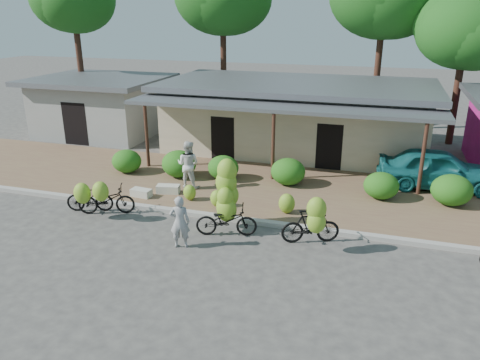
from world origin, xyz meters
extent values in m
plane|color=#42403D|center=(0.00, 0.00, 0.00)|extent=(100.00, 100.00, 0.00)
cube|color=olive|center=(0.00, 5.00, 0.06)|extent=(60.00, 6.00, 0.12)
cube|color=#A8A399|center=(0.00, 2.00, 0.07)|extent=(60.00, 0.25, 0.15)
cube|color=beige|center=(0.00, 11.00, 1.55)|extent=(12.00, 6.00, 3.10)
cube|color=slate|center=(0.00, 11.00, 3.23)|extent=(13.00, 7.00, 0.25)
cube|color=black|center=(0.00, 8.05, 1.10)|extent=(1.40, 0.12, 2.20)
cube|color=slate|center=(0.00, 7.00, 2.90)|extent=(13.00, 2.00, 0.15)
cylinder|color=#48291C|center=(-5.60, 6.10, 1.43)|extent=(0.14, 0.14, 2.85)
cylinder|color=#48291C|center=(0.00, 6.10, 1.43)|extent=(0.14, 0.14, 2.85)
cylinder|color=#48291C|center=(5.60, 6.10, 1.43)|extent=(0.14, 0.14, 2.85)
cube|color=gray|center=(-11.00, 11.00, 1.45)|extent=(6.00, 5.00, 2.90)
cube|color=slate|center=(-11.00, 11.00, 3.02)|extent=(7.00, 6.00, 0.25)
cube|color=black|center=(-11.00, 8.55, 1.10)|extent=(1.40, 0.12, 2.20)
cylinder|color=#48291C|center=(-13.50, 13.00, 3.83)|extent=(0.36, 0.36, 7.67)
cylinder|color=#48291C|center=(-5.50, 16.00, 3.92)|extent=(0.36, 0.36, 7.84)
cylinder|color=#48291C|center=(3.50, 16.50, 3.93)|extent=(0.36, 0.36, 7.85)
cylinder|color=#48291C|center=(7.50, 14.50, 3.03)|extent=(0.36, 0.36, 6.06)
ellipsoid|color=#134C14|center=(7.50, 14.50, 5.73)|extent=(4.80, 4.80, 3.84)
ellipsoid|color=#134C14|center=(7.00, 14.80, 6.03)|extent=(4.08, 4.08, 3.26)
ellipsoid|color=#255714|center=(-6.07, 5.08, 0.61)|extent=(1.25, 1.13, 0.98)
ellipsoid|color=#255714|center=(-3.72, 5.20, 0.68)|extent=(1.42, 1.28, 1.11)
ellipsoid|color=#255714|center=(-1.89, 5.47, 0.61)|extent=(1.26, 1.13, 0.98)
ellipsoid|color=#255714|center=(0.73, 5.64, 0.65)|extent=(1.35, 1.22, 1.06)
ellipsoid|color=#255714|center=(4.25, 5.20, 0.61)|extent=(1.26, 1.13, 0.98)
ellipsoid|color=#255714|center=(6.62, 5.32, 0.67)|extent=(1.41, 1.27, 1.10)
imported|color=black|center=(-4.68, 1.31, 0.50)|extent=(2.02, 1.30, 1.00)
ellipsoid|color=#80C130|center=(-4.45, 0.71, 1.06)|extent=(0.54, 0.46, 0.68)
imported|color=black|center=(-5.34, 1.31, 0.48)|extent=(1.68, 0.92, 0.97)
ellipsoid|color=#80C130|center=(-5.14, 0.69, 0.92)|extent=(0.57, 0.49, 0.72)
imported|color=black|center=(-0.22, 0.95, 0.50)|extent=(1.99, 1.13, 0.99)
ellipsoid|color=#80C130|center=(-0.42, 1.47, 0.71)|extent=(0.63, 0.54, 0.79)
ellipsoid|color=#80C130|center=(-0.32, 1.49, 1.12)|extent=(0.63, 0.54, 0.79)
ellipsoid|color=#80C130|center=(-0.40, 1.47, 1.54)|extent=(0.67, 0.57, 0.84)
ellipsoid|color=#80C130|center=(-0.37, 1.48, 1.92)|extent=(0.63, 0.53, 0.79)
ellipsoid|color=#80C130|center=(-0.28, 1.14, 0.77)|extent=(0.63, 0.54, 0.79)
ellipsoid|color=#80C130|center=(-0.32, 1.13, 1.19)|extent=(0.52, 0.44, 0.64)
imported|color=black|center=(2.33, 1.24, 0.53)|extent=(1.82, 1.11, 1.06)
ellipsoid|color=#80C130|center=(2.56, 0.63, 0.97)|extent=(0.54, 0.46, 0.68)
ellipsoid|color=#80C130|center=(2.55, 0.68, 1.35)|extent=(0.56, 0.48, 0.70)
ellipsoid|color=#80C130|center=(-2.32, 3.00, 0.41)|extent=(0.46, 0.39, 0.58)
ellipsoid|color=#80C130|center=(-1.17, 2.73, 0.42)|extent=(0.48, 0.41, 0.60)
ellipsoid|color=#80C130|center=(1.26, 2.90, 0.47)|extent=(0.55, 0.47, 0.69)
cube|color=silver|center=(-3.37, 3.41, 0.27)|extent=(0.91, 0.55, 0.30)
cube|color=silver|center=(-4.17, 2.79, 0.26)|extent=(0.78, 0.45, 0.28)
imported|color=#999999|center=(-1.27, -0.17, 0.80)|extent=(0.67, 0.55, 1.60)
imported|color=silver|center=(-2.87, 4.20, 1.04)|extent=(0.92, 0.73, 1.85)
imported|color=#17696B|center=(6.29, 7.00, 0.88)|extent=(4.59, 2.09, 1.53)
camera|label=1|loc=(4.05, -11.43, 6.58)|focal=35.00mm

